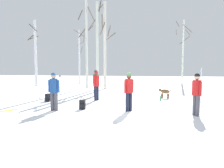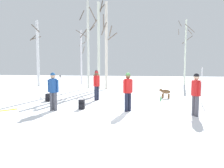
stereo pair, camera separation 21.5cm
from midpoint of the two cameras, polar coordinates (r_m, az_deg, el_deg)
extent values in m
plane|color=white|center=(9.19, 1.00, -7.57)|extent=(60.00, 60.00, 0.00)
cylinder|color=#1E2338|center=(13.89, -4.64, -1.53)|extent=(0.16, 0.16, 0.82)
cylinder|color=#1E2338|center=(13.77, -5.17, -1.59)|extent=(0.16, 0.16, 0.82)
cylinder|color=#566B47|center=(13.77, -4.93, 1.42)|extent=(0.34, 0.34, 0.62)
sphere|color=#997051|center=(13.74, -4.94, 3.16)|extent=(0.22, 0.22, 0.22)
sphere|color=black|center=(13.74, -4.94, 3.42)|extent=(0.21, 0.21, 0.21)
cylinder|color=#566B47|center=(13.91, -4.30, 1.38)|extent=(0.10, 0.10, 0.56)
cylinder|color=#566B47|center=(13.62, -5.56, 1.29)|extent=(0.10, 0.10, 0.56)
cylinder|color=#1E2338|center=(11.99, -5.09, -2.60)|extent=(0.16, 0.16, 0.82)
cylinder|color=#1E2338|center=(12.12, -4.56, -2.51)|extent=(0.16, 0.16, 0.82)
cylinder|color=red|center=(11.98, -4.85, 0.86)|extent=(0.34, 0.34, 0.62)
sphere|color=brown|center=(11.96, -4.87, 2.87)|extent=(0.22, 0.22, 0.22)
sphere|color=#B22626|center=(11.95, -4.87, 3.16)|extent=(0.21, 0.21, 0.21)
cylinder|color=red|center=(11.82, -5.49, 0.70)|extent=(0.10, 0.10, 0.56)
cylinder|color=red|center=(12.15, -4.24, 0.83)|extent=(0.10, 0.10, 0.56)
cylinder|color=#4C4C56|center=(9.66, -16.77, -4.68)|extent=(0.16, 0.16, 0.82)
cylinder|color=#4C4C56|center=(9.58, -15.81, -4.74)|extent=(0.16, 0.16, 0.82)
cylinder|color=#1E478C|center=(9.53, -16.40, -0.44)|extent=(0.34, 0.34, 0.62)
sphere|color=tan|center=(9.50, -16.47, 2.08)|extent=(0.22, 0.22, 0.22)
sphere|color=#265999|center=(9.50, -16.48, 2.44)|extent=(0.21, 0.21, 0.21)
cylinder|color=#1E478C|center=(9.63, -17.51, -0.54)|extent=(0.10, 0.10, 0.56)
cylinder|color=#1E478C|center=(9.44, -15.27, -0.59)|extent=(0.10, 0.10, 0.56)
cylinder|color=#4C4C56|center=(9.07, 21.20, -5.46)|extent=(0.16, 0.16, 0.82)
cylinder|color=#4C4C56|center=(8.93, 21.92, -5.64)|extent=(0.16, 0.16, 0.82)
cylinder|color=red|center=(8.90, 21.71, -0.98)|extent=(0.34, 0.34, 0.62)
sphere|color=beige|center=(8.87, 21.80, 1.71)|extent=(0.22, 0.22, 0.22)
sphere|color=black|center=(8.86, 21.82, 2.11)|extent=(0.21, 0.21, 0.21)
cylinder|color=red|center=(9.06, 20.87, -0.98)|extent=(0.10, 0.10, 0.56)
cylinder|color=red|center=(8.74, 22.58, -1.25)|extent=(0.10, 0.10, 0.56)
cylinder|color=#1E2338|center=(9.13, 3.57, -5.04)|extent=(0.16, 0.16, 0.82)
cylinder|color=#1E2338|center=(9.25, 4.40, -4.91)|extent=(0.16, 0.16, 0.82)
cylinder|color=red|center=(9.09, 4.02, -0.51)|extent=(0.34, 0.34, 0.62)
sphere|color=brown|center=(9.06, 4.03, 2.14)|extent=(0.22, 0.22, 0.22)
sphere|color=#4C8C4C|center=(9.06, 4.03, 2.52)|extent=(0.21, 0.21, 0.21)
cylinder|color=red|center=(8.96, 3.02, -0.72)|extent=(0.10, 0.10, 0.56)
cylinder|color=red|center=(9.24, 4.98, -0.55)|extent=(0.10, 0.10, 0.56)
ellipsoid|color=brown|center=(13.21, 13.99, -2.01)|extent=(0.63, 0.49, 0.26)
sphere|color=brown|center=(13.34, 12.68, -1.64)|extent=(0.18, 0.18, 0.18)
ellipsoid|color=brown|center=(13.37, 12.43, -1.70)|extent=(0.12, 0.10, 0.06)
cylinder|color=brown|center=(13.06, 15.40, -1.77)|extent=(0.18, 0.13, 0.17)
cylinder|color=brown|center=(13.25, 13.06, -3.15)|extent=(0.07, 0.07, 0.28)
cylinder|color=brown|center=(13.39, 13.34, -3.07)|extent=(0.07, 0.07, 0.28)
cylinder|color=brown|center=(13.10, 14.61, -3.28)|extent=(0.07, 0.07, 0.28)
cylinder|color=brown|center=(13.24, 14.87, -3.20)|extent=(0.07, 0.07, 0.28)
cube|color=white|center=(12.26, 22.87, -0.44)|extent=(0.02, 0.10, 1.83)
cube|color=white|center=(12.21, 23.03, 4.02)|extent=(0.02, 0.06, 0.10)
cube|color=white|center=(12.31, 22.79, -0.41)|extent=(0.02, 0.10, 1.83)
cube|color=white|center=(12.27, 22.95, 4.03)|extent=(0.02, 0.06, 0.10)
cylinder|color=#B2B2BC|center=(12.14, -14.48, -1.36)|extent=(0.02, 0.10, 1.36)
cylinder|color=black|center=(12.08, -14.56, 2.09)|extent=(0.04, 0.04, 0.10)
cylinder|color=black|center=(12.22, -14.42, -4.21)|extent=(0.07, 0.07, 0.01)
cylinder|color=#B2B2BC|center=(12.02, -14.71, -1.43)|extent=(0.02, 0.10, 1.36)
cylinder|color=black|center=(11.96, -14.79, 2.06)|extent=(0.04, 0.04, 0.10)
cylinder|color=black|center=(12.10, -14.65, -4.30)|extent=(0.07, 0.07, 0.01)
cube|color=black|center=(12.20, -17.80, -3.60)|extent=(0.22, 0.27, 0.44)
cube|color=black|center=(12.15, -17.26, -3.93)|extent=(0.07, 0.20, 0.20)
cube|color=black|center=(12.20, -18.44, -3.62)|extent=(0.03, 0.04, 0.37)
cube|color=black|center=(12.32, -18.11, -3.52)|extent=(0.03, 0.04, 0.37)
cube|color=black|center=(9.71, -8.80, -5.61)|extent=(0.26, 0.20, 0.44)
cube|color=black|center=(9.60, -9.00, -6.14)|extent=(0.20, 0.06, 0.20)
cube|color=black|center=(9.84, -9.02, -5.47)|extent=(0.04, 0.02, 0.37)
cube|color=black|center=(9.81, -8.21, -5.50)|extent=(0.04, 0.02, 0.37)
cylinder|color=silver|center=(12.90, -16.81, -3.51)|extent=(0.07, 0.07, 0.26)
cylinder|color=black|center=(12.88, -16.83, -2.88)|extent=(0.05, 0.05, 0.02)
cylinder|color=green|center=(12.22, 12.72, -3.94)|extent=(0.07, 0.07, 0.23)
cylinder|color=black|center=(12.20, 12.74, -3.34)|extent=(0.05, 0.05, 0.02)
cylinder|color=silver|center=(21.35, -20.62, 7.86)|extent=(0.25, 0.25, 6.30)
cylinder|color=brown|center=(21.93, -21.05, 11.81)|extent=(0.76, 0.70, 0.44)
cylinder|color=brown|center=(21.27, -21.17, 14.20)|extent=(0.78, 0.19, 0.76)
cylinder|color=brown|center=(21.87, -21.48, 12.10)|extent=(0.51, 0.91, 0.85)
cylinder|color=silver|center=(22.82, -9.28, 7.31)|extent=(0.18, 0.18, 5.81)
cylinder|color=brown|center=(23.26, -8.95, 10.95)|extent=(0.77, 0.16, 0.46)
cylinder|color=brown|center=(22.96, -8.70, 9.23)|extent=(0.40, 0.48, 0.73)
cylinder|color=brown|center=(22.43, -9.13, 13.51)|extent=(1.19, 0.60, 0.81)
cylinder|color=brown|center=(23.05, -8.01, 13.20)|extent=(0.40, 1.07, 1.14)
cylinder|color=silver|center=(18.60, -7.38, 11.01)|extent=(0.21, 0.21, 7.86)
cylinder|color=brown|center=(18.71, -6.07, 18.55)|extent=(0.47, 1.07, 1.08)
cylinder|color=brown|center=(19.19, -9.07, 18.31)|extent=(0.16, 1.13, 1.13)
cylinder|color=brown|center=(19.13, -8.27, 14.10)|extent=(0.72, 0.83, 1.16)
cylinder|color=brown|center=(19.14, -5.88, 15.95)|extent=(0.90, 0.90, 0.76)
cylinder|color=silver|center=(17.58, -4.45, 10.34)|extent=(0.22, 0.22, 7.23)
cylinder|color=brown|center=(18.38, -3.66, 20.22)|extent=(0.66, 0.49, 0.49)
cylinder|color=brown|center=(17.85, -3.08, 16.68)|extent=(0.22, 0.90, 1.10)
cylinder|color=brown|center=(17.96, -6.21, 15.17)|extent=(0.20, 1.14, 0.64)
cylinder|color=brown|center=(17.97, -3.01, 14.98)|extent=(0.65, 0.88, 0.94)
cylinder|color=silver|center=(17.77, -2.32, 10.41)|extent=(0.24, 0.24, 7.30)
cylinder|color=brown|center=(18.03, -1.17, 14.39)|extent=(0.41, 0.76, 0.80)
cylinder|color=brown|center=(18.25, -0.70, 12.95)|extent=(1.00, 0.95, 0.54)
cylinder|color=brown|center=(18.46, -3.68, 20.66)|extent=(0.12, 0.88, 1.16)
cylinder|color=silver|center=(22.99, 18.71, 8.22)|extent=(0.17, 0.17, 6.71)
cylinder|color=brown|center=(23.62, 19.21, 11.38)|extent=(1.01, 0.58, 0.81)
cylinder|color=brown|center=(22.99, 19.88, 13.29)|extent=(0.63, 0.75, 0.43)
cylinder|color=brown|center=(23.20, 17.38, 15.60)|extent=(0.14, 1.29, 0.83)
cylinder|color=brown|center=(22.80, 19.84, 14.21)|extent=(1.09, 0.61, 0.79)
cylinder|color=brown|center=(23.18, 17.08, 13.53)|extent=(0.26, 1.44, 0.78)
camera|label=1|loc=(0.11, -90.54, -0.05)|focal=33.15mm
camera|label=2|loc=(0.11, 89.46, 0.05)|focal=33.15mm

